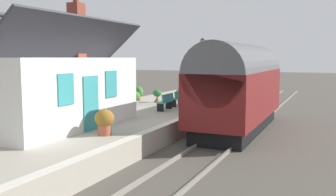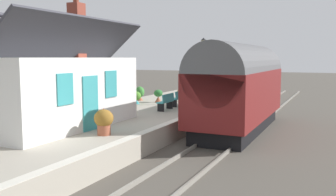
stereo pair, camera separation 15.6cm
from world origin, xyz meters
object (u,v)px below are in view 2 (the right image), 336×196
object	(u,v)px
planter_bench_right	(136,97)
planter_by_door	(140,93)
bench_near_building	(166,101)
planter_edge_near	(158,96)
bench_mid_platform	(179,98)
planter_under_sign	(104,121)
station_building	(58,89)
train	(239,87)
lamp_post_platform	(203,58)
tree_behind_building	(20,48)
station_sign_board	(220,81)
planter_edge_far	(181,94)

from	to	relation	value
planter_bench_right	planter_by_door	size ratio (longest dim) A/B	0.83
bench_near_building	planter_edge_near	bearing A→B (deg)	33.69
bench_mid_platform	planter_bench_right	size ratio (longest dim) A/B	1.85
planter_bench_right	planter_under_sign	distance (m)	8.89
bench_near_building	planter_edge_near	distance (m)	3.49
station_building	planter_by_door	size ratio (longest dim) A/B	8.06
station_building	train	bearing A→B (deg)	-41.96
train	planter_by_door	xyz separation A→B (m)	(2.87, 7.29, -0.88)
lamp_post_platform	tree_behind_building	distance (m)	14.60
planter_edge_near	station_sign_board	world-z (taller)	station_sign_board
station_building	planter_edge_far	xyz separation A→B (m)	(9.88, -1.18, -1.07)
train	station_building	bearing A→B (deg)	138.04
train	tree_behind_building	xyz separation A→B (m)	(2.61, 17.52, 2.15)
station_building	lamp_post_platform	world-z (taller)	station_building
bench_near_building	lamp_post_platform	world-z (taller)	lamp_post_platform
planter_under_sign	tree_behind_building	size ratio (longest dim) A/B	0.15
station_building	station_sign_board	xyz separation A→B (m)	(12.83, -2.83, -0.35)
station_building	planter_bench_right	distance (m)	7.74
station_building	planter_under_sign	distance (m)	2.86
bench_near_building	planter_by_door	world-z (taller)	planter_by_door
planter_bench_right	bench_near_building	bearing A→B (deg)	-120.17
station_building	planter_by_door	bearing A→B (deg)	9.18
bench_near_building	planter_edge_near	size ratio (longest dim) A/B	1.77
planter_bench_right	tree_behind_building	distance (m)	11.46
planter_under_sign	planter_edge_near	bearing A→B (deg)	15.11
train	planter_under_sign	distance (m)	7.76
planter_edge_near	station_building	bearing A→B (deg)	179.69
train	planter_bench_right	size ratio (longest dim) A/B	12.05
bench_near_building	planter_edge_far	xyz separation A→B (m)	(3.88, 0.80, -0.01)
planter_under_sign	planter_edge_near	world-z (taller)	planter_under_sign
train	station_sign_board	distance (m)	7.05
planter_by_door	station_building	bearing A→B (deg)	-170.82
planter_edge_near	tree_behind_building	distance (m)	12.18
station_building	planter_edge_far	distance (m)	10.01
bench_mid_platform	planter_under_sign	world-z (taller)	planter_under_sign
bench_near_building	planter_under_sign	size ratio (longest dim) A/B	1.41
station_sign_board	lamp_post_platform	bearing A→B (deg)	-179.89
planter_by_door	station_sign_board	distance (m)	5.63
train	planter_edge_far	world-z (taller)	train
planter_by_door	planter_edge_near	bearing A→B (deg)	-104.76
planter_by_door	train	bearing A→B (deg)	-111.49
planter_under_sign	planter_edge_near	size ratio (longest dim) A/B	1.26
planter_under_sign	station_sign_board	world-z (taller)	station_sign_board
tree_behind_building	lamp_post_platform	bearing A→B (deg)	-88.81
station_building	bench_mid_platform	world-z (taller)	station_building
bench_mid_platform	lamp_post_platform	distance (m)	2.88
tree_behind_building	planter_edge_far	bearing A→B (deg)	-86.32
planter_bench_right	planter_under_sign	world-z (taller)	planter_under_sign
lamp_post_platform	train	bearing A→B (deg)	-134.65
train	planter_edge_near	size ratio (longest dim) A/B	11.55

